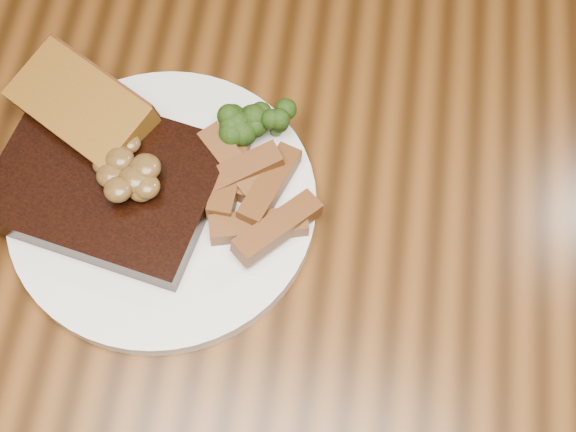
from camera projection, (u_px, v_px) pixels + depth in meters
The scene contains 9 objects.
ground at pixel (281, 409), 1.39m from camera, with size 4.50×4.50×0.00m, color #32170B.
dining_table at pixel (275, 272), 0.79m from camera, with size 1.60×0.90×0.75m.
plate at pixel (163, 205), 0.71m from camera, with size 0.27×0.27×0.01m, color white.
steak at pixel (107, 183), 0.70m from camera, with size 0.19×0.14×0.03m, color black.
steak_bone at pixel (91, 253), 0.68m from camera, with size 0.14×0.01×0.02m, color beige.
mushroom_pile at pixel (109, 173), 0.67m from camera, with size 0.07×0.07×0.03m, color brown, non-canonical shape.
garlic_bread at pixel (87, 119), 0.73m from camera, with size 0.12×0.07×0.03m, color brown.
potato_wedges at pixel (247, 198), 0.70m from camera, with size 0.11×0.11×0.02m, color brown, non-canonical shape.
broccoli_cluster at pixel (254, 120), 0.72m from camera, with size 0.07×0.07×0.04m, color #213C0D, non-canonical shape.
Camera 1 is at (0.05, -0.28, 1.40)m, focal length 50.00 mm.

